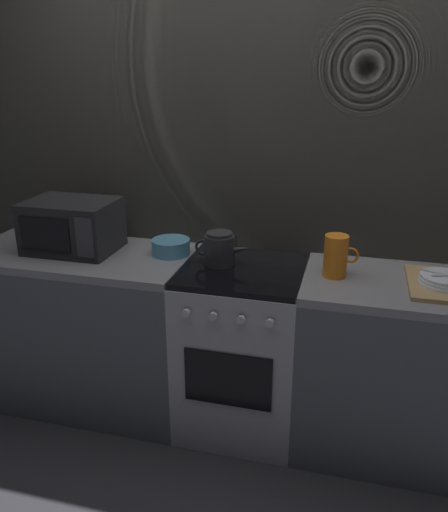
# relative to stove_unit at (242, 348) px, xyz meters

# --- Properties ---
(ground_plane) EXTENTS (8.00, 8.00, 0.00)m
(ground_plane) POSITION_rel_stove_unit_xyz_m (0.00, 0.00, -0.45)
(ground_plane) COLOR #2D2D33
(back_wall) EXTENTS (3.60, 0.05, 2.40)m
(back_wall) POSITION_rel_stove_unit_xyz_m (0.00, 0.32, 0.75)
(back_wall) COLOR #B2AD9E
(back_wall) RESTS_ON ground_plane
(counter_left) EXTENTS (1.20, 0.60, 0.90)m
(counter_left) POSITION_rel_stove_unit_xyz_m (-0.90, 0.00, 0.00)
(counter_left) COLOR #515459
(counter_left) RESTS_ON ground_plane
(stove_unit) EXTENTS (0.60, 0.63, 0.90)m
(stove_unit) POSITION_rel_stove_unit_xyz_m (0.00, 0.00, 0.00)
(stove_unit) COLOR #9E9EA3
(stove_unit) RESTS_ON ground_plane
(counter_right) EXTENTS (1.20, 0.60, 0.90)m
(counter_right) POSITION_rel_stove_unit_xyz_m (0.90, 0.00, 0.00)
(counter_right) COLOR #515459
(counter_right) RESTS_ON ground_plane
(microwave) EXTENTS (0.46, 0.35, 0.27)m
(microwave) POSITION_rel_stove_unit_xyz_m (-0.93, 0.02, 0.59)
(microwave) COLOR black
(microwave) RESTS_ON counter_left
(kettle) EXTENTS (0.28, 0.15, 0.17)m
(kettle) POSITION_rel_stove_unit_xyz_m (-0.12, 0.01, 0.53)
(kettle) COLOR #262628
(kettle) RESTS_ON stove_unit
(mixing_bowl) EXTENTS (0.20, 0.20, 0.08)m
(mixing_bowl) POSITION_rel_stove_unit_xyz_m (-0.41, 0.09, 0.49)
(mixing_bowl) COLOR teal
(mixing_bowl) RESTS_ON counter_left
(pitcher) EXTENTS (0.16, 0.11, 0.20)m
(pitcher) POSITION_rel_stove_unit_xyz_m (0.44, -0.00, 0.55)
(pitcher) COLOR orange
(pitcher) RESTS_ON counter_right
(dish_pile) EXTENTS (0.30, 0.40, 0.07)m
(dish_pile) POSITION_rel_stove_unit_xyz_m (0.92, -0.01, 0.47)
(dish_pile) COLOR tan
(dish_pile) RESTS_ON counter_right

